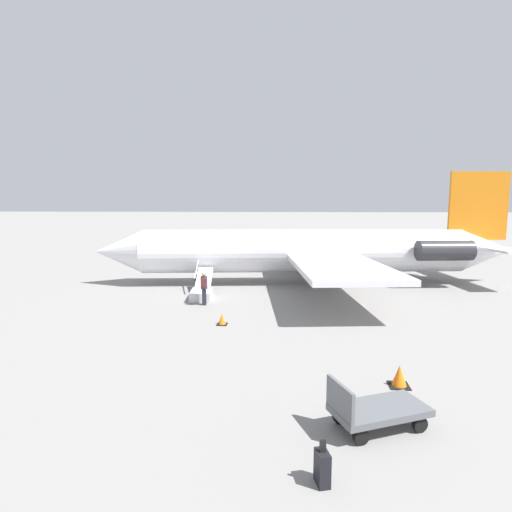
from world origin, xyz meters
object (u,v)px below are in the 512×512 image
object	(u,v)px
suitcase	(322,467)
airplane_main	(317,250)
passenger	(204,286)
boarding_stairs	(202,291)
luggage_cart	(375,410)

from	to	relation	value
suitcase	airplane_main	bearing A→B (deg)	-92.54
airplane_main	passenger	xyz separation A→B (m)	(6.11, 6.53, -1.20)
boarding_stairs	luggage_cart	bearing A→B (deg)	-158.46
boarding_stairs	luggage_cart	xyz separation A→B (m)	(-7.09, 12.61, 0.08)
passenger	luggage_cart	bearing A→B (deg)	-156.86
suitcase	boarding_stairs	bearing A→B (deg)	-68.47
airplane_main	luggage_cart	world-z (taller)	airplane_main
passenger	suitcase	size ratio (longest dim) A/B	1.98
passenger	suitcase	xyz separation A→B (m)	(-5.24, 12.96, -0.67)
airplane_main	passenger	size ratio (longest dim) A/B	15.96
passenger	suitcase	world-z (taller)	passenger
airplane_main	boarding_stairs	world-z (taller)	airplane_main
airplane_main	boarding_stairs	bearing A→B (deg)	28.54
airplane_main	luggage_cart	xyz separation A→B (m)	(-0.46, 17.49, -1.74)
luggage_cart	suitcase	distance (m)	2.40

